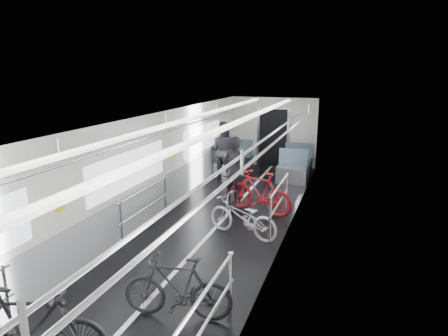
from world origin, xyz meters
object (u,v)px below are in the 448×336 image
object	(u,v)px
bike_right_near	(177,287)
person_standing	(235,171)
bike_aisle	(238,189)
bike_right_mid	(242,217)
person_seated	(224,150)
bike_right_far	(259,192)
bike_left_mid	(30,329)

from	to	relation	value
bike_right_near	person_standing	size ratio (longest dim) A/B	0.87
bike_right_near	bike_aisle	size ratio (longest dim) A/B	0.88
bike_right_mid	person_seated	bearing A→B (deg)	-140.43
bike_right_far	bike_aisle	distance (m)	0.66
bike_right_mid	person_standing	distance (m)	2.02
bike_right_mid	bike_aisle	size ratio (longest dim) A/B	0.92
bike_right_far	person_seated	xyz separation A→B (m)	(-1.79, 2.71, 0.38)
bike_right_far	bike_aisle	xyz separation A→B (m)	(-0.60, 0.27, -0.06)
bike_left_mid	person_seated	world-z (taller)	person_seated
person_standing	bike_aisle	bearing A→B (deg)	152.45
person_standing	person_seated	world-z (taller)	person_seated
bike_right_near	bike_right_mid	distance (m)	2.95
bike_right_mid	person_seated	size ratio (longest dim) A/B	0.89
bike_aisle	person_seated	size ratio (longest dim) A/B	0.97
bike_left_mid	bike_right_near	distance (m)	1.82
bike_right_mid	person_seated	xyz separation A→B (m)	(-1.79, 4.17, 0.47)
bike_right_mid	bike_right_far	distance (m)	1.47
bike_left_mid	bike_right_far	bearing A→B (deg)	-30.93
bike_right_far	bike_right_mid	bearing A→B (deg)	17.63
person_standing	person_seated	distance (m)	2.57
bike_left_mid	person_standing	distance (m)	6.23
bike_right_mid	bike_aisle	world-z (taller)	bike_aisle
person_standing	bike_right_mid	bearing A→B (deg)	125.29
bike_right_near	bike_right_far	xyz separation A→B (m)	(0.08, 4.41, 0.05)
bike_aisle	person_standing	size ratio (longest dim) A/B	0.99
bike_left_mid	bike_right_near	world-z (taller)	bike_left_mid
person_seated	bike_right_mid	bearing A→B (deg)	124.30
person_seated	bike_aisle	bearing A→B (deg)	127.12
bike_right_near	person_seated	distance (m)	7.33
bike_left_mid	person_seated	distance (m)	8.57
bike_left_mid	bike_right_mid	bearing A→B (deg)	-34.70
bike_right_near	person_standing	world-z (taller)	person_standing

